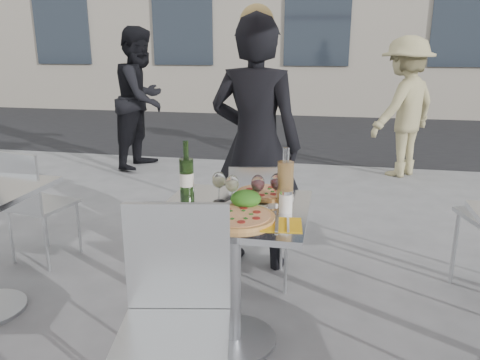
% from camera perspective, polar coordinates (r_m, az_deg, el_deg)
% --- Properties ---
extents(ground, '(80.00, 80.00, 0.00)m').
position_cam_1_polar(ground, '(2.63, -0.68, -19.02)').
color(ground, slate).
extents(street_asphalt, '(24.00, 5.00, 0.00)m').
position_cam_1_polar(street_asphalt, '(8.75, 8.28, 5.90)').
color(street_asphalt, black).
rests_on(street_asphalt, ground).
extents(main_table, '(0.72, 0.72, 0.75)m').
position_cam_1_polar(main_table, '(2.36, -0.73, -8.25)').
color(main_table, '#B7BABF').
rests_on(main_table, ground).
extents(chair_far, '(0.45, 0.46, 0.83)m').
position_cam_1_polar(chair_far, '(2.92, 2.43, -4.41)').
color(chair_far, silver).
rests_on(chair_far, ground).
extents(chair_near, '(0.49, 0.50, 0.93)m').
position_cam_1_polar(chair_near, '(1.88, -7.92, -14.90)').
color(chair_near, silver).
rests_on(chair_near, ground).
extents(side_chair_lfar, '(0.45, 0.46, 0.84)m').
position_cam_1_polar(side_chair_lfar, '(3.56, -24.06, -2.01)').
color(side_chair_lfar, silver).
rests_on(side_chair_lfar, ground).
extents(woman_diner, '(0.67, 0.48, 1.72)m').
position_cam_1_polar(woman_diner, '(3.18, 1.91, 4.18)').
color(woman_diner, black).
rests_on(woman_diner, ground).
extents(pedestrian_a, '(0.76, 0.93, 1.75)m').
position_cam_1_polar(pedestrian_a, '(6.10, -11.90, 9.67)').
color(pedestrian_a, black).
rests_on(pedestrian_a, ground).
extents(pedestrian_b, '(1.14, 1.20, 1.63)m').
position_cam_1_polar(pedestrian_b, '(5.89, 19.36, 8.33)').
color(pedestrian_b, tan).
rests_on(pedestrian_b, ground).
extents(pizza_near, '(0.34, 0.34, 0.02)m').
position_cam_1_polar(pizza_near, '(2.14, -0.24, -4.53)').
color(pizza_near, '#E9A95B').
rests_on(pizza_near, main_table).
extents(pizza_far, '(0.32, 0.32, 0.03)m').
position_cam_1_polar(pizza_far, '(2.45, 2.85, -1.73)').
color(pizza_far, white).
rests_on(pizza_far, main_table).
extents(salad_plate, '(0.22, 0.22, 0.09)m').
position_cam_1_polar(salad_plate, '(2.28, 0.73, -2.51)').
color(salad_plate, white).
rests_on(salad_plate, main_table).
extents(wine_bottle, '(0.07, 0.08, 0.29)m').
position_cam_1_polar(wine_bottle, '(2.45, -6.53, 0.61)').
color(wine_bottle, '#2D511E').
rests_on(wine_bottle, main_table).
extents(carafe, '(0.08, 0.08, 0.29)m').
position_cam_1_polar(carafe, '(2.31, 5.54, -0.24)').
color(carafe, tan).
rests_on(carafe, main_table).
extents(sugar_shaker, '(0.06, 0.06, 0.11)m').
position_cam_1_polar(sugar_shaker, '(2.23, 5.60, -2.60)').
color(sugar_shaker, white).
rests_on(sugar_shaker, main_table).
extents(wineglass_white_a, '(0.07, 0.07, 0.16)m').
position_cam_1_polar(wineglass_white_a, '(2.35, -2.60, -0.13)').
color(wineglass_white_a, white).
rests_on(wineglass_white_a, main_table).
extents(wineglass_white_b, '(0.07, 0.07, 0.16)m').
position_cam_1_polar(wineglass_white_b, '(2.28, -0.97, -0.57)').
color(wineglass_white_b, white).
rests_on(wineglass_white_b, main_table).
extents(wineglass_red_a, '(0.07, 0.07, 0.16)m').
position_cam_1_polar(wineglass_red_a, '(2.29, 2.19, -0.55)').
color(wineglass_red_a, white).
rests_on(wineglass_red_a, main_table).
extents(wineglass_red_b, '(0.07, 0.07, 0.16)m').
position_cam_1_polar(wineglass_red_b, '(2.32, 4.53, -0.35)').
color(wineglass_red_b, white).
rests_on(wineglass_red_b, main_table).
extents(napkin_left, '(0.23, 0.23, 0.01)m').
position_cam_1_polar(napkin_left, '(2.17, -7.88, -4.59)').
color(napkin_left, '#F0B014').
rests_on(napkin_left, main_table).
extents(napkin_right, '(0.20, 0.20, 0.01)m').
position_cam_1_polar(napkin_right, '(2.08, 5.05, -5.41)').
color(napkin_right, '#F0B014').
rests_on(napkin_right, main_table).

